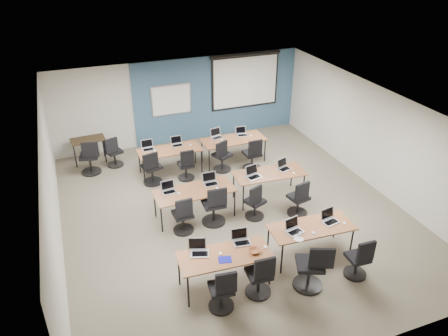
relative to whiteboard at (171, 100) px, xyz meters
name	(u,v)px	position (x,y,z in m)	size (l,w,h in m)	color
floor	(232,211)	(0.30, -4.43, -1.45)	(8.00, 9.00, 0.02)	#6B6354
ceiling	(234,109)	(0.30, -4.43, 1.25)	(8.00, 9.00, 0.02)	white
wall_back	(180,101)	(0.30, 0.07, -0.10)	(8.00, 0.04, 2.70)	beige
wall_front	(346,296)	(0.30, -8.93, -0.10)	(8.00, 0.04, 2.70)	beige
wall_left	(51,196)	(-3.70, -4.43, -0.10)	(0.04, 9.00, 2.70)	beige
wall_right	(375,138)	(4.30, -4.43, -0.10)	(0.04, 9.00, 2.70)	beige
blue_accent_panel	(217,97)	(1.55, 0.04, -0.10)	(5.50, 0.04, 2.70)	#3D5977
whiteboard	(171,100)	(0.00, 0.00, 0.00)	(1.28, 0.03, 0.98)	silver
projector_screen	(245,78)	(2.50, -0.02, 0.44)	(2.40, 0.10, 1.82)	black
training_table_front_left	(225,257)	(-0.78, -6.72, -0.77)	(1.77, 0.74, 0.73)	#A26430
training_table_front_right	(311,228)	(1.22, -6.52, -0.77)	(1.78, 0.74, 0.73)	#9E5828
training_table_mid_left	(194,192)	(-0.62, -4.29, -0.76)	(1.91, 0.80, 0.73)	olive
training_table_mid_right	(269,174)	(1.41, -4.16, -0.76)	(1.81, 0.75, 0.73)	olive
training_table_back_left	(170,151)	(-0.61, -1.96, -0.77)	(1.77, 0.74, 0.73)	brown
training_table_back_right	(234,140)	(1.32, -1.96, -0.76)	(1.87, 0.78, 0.73)	olive
laptop_0	(199,250)	(-1.22, -6.47, -0.65)	(0.35, 0.30, 0.27)	silver
mouse_0	(220,254)	(-0.85, -6.66, -0.71)	(0.06, 0.09, 0.03)	white
task_chair_0	(223,293)	(-1.05, -7.30, -1.05)	(0.48, 0.48, 0.96)	black
laptop_1	(241,239)	(-0.35, -6.46, -0.66)	(0.34, 0.29, 0.25)	#B4B4B8
mouse_1	(266,247)	(0.03, -6.79, -0.71)	(0.06, 0.10, 0.04)	white
task_chair_1	(260,278)	(-0.27, -7.21, -1.05)	(0.50, 0.50, 0.98)	black
laptop_2	(294,228)	(0.79, -6.52, -0.66)	(0.34, 0.29, 0.26)	#BABBC2
mouse_2	(314,233)	(1.14, -6.73, -0.71)	(0.06, 0.10, 0.03)	white
task_chair_2	(312,270)	(0.73, -7.39, -1.01)	(0.61, 0.58, 1.05)	black
laptop_3	(329,219)	(1.66, -6.48, -0.66)	(0.34, 0.29, 0.26)	silver
mouse_3	(344,223)	(1.92, -6.67, -0.71)	(0.06, 0.09, 0.03)	white
task_chair_3	(359,261)	(1.77, -7.46, -1.06)	(0.46, 0.46, 0.95)	black
laptop_4	(169,189)	(-1.20, -4.12, -0.66)	(0.32, 0.28, 0.25)	#A8A8AC
mouse_4	(179,193)	(-1.00, -4.30, -0.71)	(0.06, 0.09, 0.03)	white
task_chair_4	(183,218)	(-1.06, -4.81, -1.05)	(0.48, 0.48, 0.96)	black
laptop_5	(210,181)	(-0.16, -4.12, -0.66)	(0.35, 0.30, 0.26)	#B4B4B7
mouse_5	(217,188)	(-0.09, -4.39, -0.71)	(0.06, 0.10, 0.03)	white
task_chair_5	(214,208)	(-0.28, -4.74, -1.02)	(0.56, 0.56, 1.04)	black
laptop_6	(253,174)	(0.95, -4.18, -0.65)	(0.36, 0.31, 0.27)	#B0B0B2
mouse_6	(262,178)	(1.10, -4.34, -0.71)	(0.07, 0.10, 0.04)	white
task_chair_6	(255,205)	(0.69, -4.88, -1.06)	(0.49, 0.46, 0.95)	black
laptop_7	(284,166)	(1.84, -4.08, -0.66)	(0.33, 0.28, 0.25)	silver
mouse_7	(294,173)	(1.96, -4.40, -0.71)	(0.06, 0.09, 0.03)	white
task_chair_7	(299,201)	(1.74, -5.13, -1.05)	(0.49, 0.49, 0.97)	black
laptop_8	(148,147)	(-1.17, -1.71, -0.66)	(0.34, 0.29, 0.26)	silver
mouse_8	(155,151)	(-1.02, -1.91, -0.71)	(0.06, 0.09, 0.03)	white
task_chair_8	(152,170)	(-1.24, -2.39, -1.04)	(0.53, 0.52, 1.00)	black
laptop_9	(177,143)	(-0.34, -1.75, -0.66)	(0.32, 0.28, 0.25)	silver
mouse_9	(190,145)	(0.01, -1.90, -0.71)	(0.06, 0.09, 0.03)	white
task_chair_9	(186,167)	(-0.30, -2.50, -1.06)	(0.46, 0.46, 0.95)	black
laptop_10	(216,135)	(0.90, -1.65, -0.65)	(0.35, 0.30, 0.27)	#B9B9C4
mouse_10	(222,140)	(0.97, -1.91, -0.71)	(0.06, 0.09, 0.03)	white
task_chair_10	(222,158)	(0.79, -2.39, -1.04)	(0.54, 0.51, 0.99)	black
laptop_11	(242,133)	(1.66, -1.76, -0.66)	(0.32, 0.27, 0.24)	#A8A8AC
mouse_11	(251,135)	(1.90, -1.92, -0.71)	(0.06, 0.09, 0.03)	white
task_chair_11	(253,157)	(1.65, -2.62, -1.04)	(0.51, 0.51, 0.99)	black
blue_mousepad	(225,260)	(-0.83, -6.85, -0.72)	(0.24, 0.20, 0.01)	#111393
snack_bowl	(255,251)	(-0.22, -6.84, -0.69)	(0.22, 0.22, 0.06)	brown
snack_plate	(299,239)	(0.76, -6.79, -0.71)	(0.19, 0.19, 0.01)	white
coffee_cup	(300,234)	(0.84, -6.71, -0.68)	(0.05, 0.05, 0.05)	white
utility_table	(88,142)	(-2.69, -0.47, -0.79)	(0.97, 0.54, 0.75)	#372813
spare_chair_a	(114,154)	(-2.05, -1.01, -1.06)	(0.49, 0.47, 0.96)	black
spare_chair_b	(90,160)	(-2.73, -1.20, -1.02)	(0.56, 0.56, 1.04)	black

